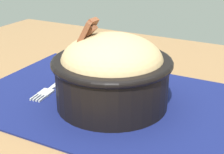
% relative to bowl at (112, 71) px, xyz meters
% --- Properties ---
extents(table, '(1.18, 0.83, 0.77)m').
position_rel_bowl_xyz_m(table, '(-0.01, -0.04, -0.15)').
color(table, olive).
rests_on(table, ground_plane).
extents(placemat, '(0.46, 0.34, 0.00)m').
position_rel_bowl_xyz_m(placemat, '(0.02, -0.01, -0.06)').
color(placemat, '#11194C').
rests_on(placemat, table).
extents(bowl, '(0.23, 0.23, 0.15)m').
position_rel_bowl_xyz_m(bowl, '(0.00, 0.00, 0.00)').
color(bowl, black).
rests_on(bowl, placemat).
extents(fork, '(0.03, 0.13, 0.00)m').
position_rel_bowl_xyz_m(fork, '(0.13, -0.00, -0.06)').
color(fork, '#B5B5B5').
rests_on(fork, placemat).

